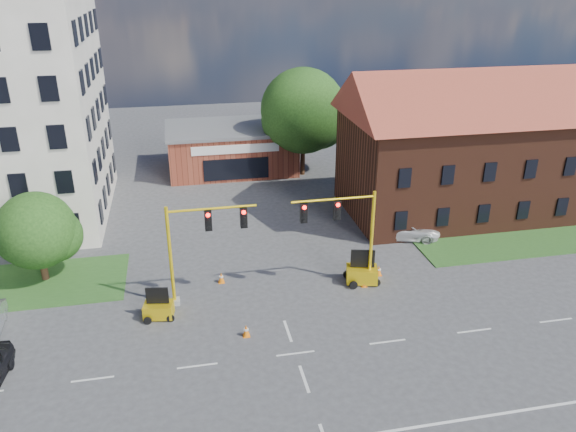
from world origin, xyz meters
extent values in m
plane|color=#3C3C3E|center=(0.00, 0.00, 0.00)|extent=(120.00, 120.00, 0.00)
cube|color=#29531F|center=(18.00, 9.00, 0.04)|extent=(14.00, 4.00, 0.08)
cube|color=maroon|center=(0.00, 30.00, 2.00)|extent=(12.00, 8.00, 4.00)
cube|color=#58585A|center=(0.00, 30.00, 4.15)|extent=(12.40, 8.40, 0.30)
cube|color=silver|center=(0.00, 25.95, 3.20)|extent=(8.00, 0.10, 0.80)
cube|color=black|center=(0.00, 25.95, 1.30)|extent=(6.00, 0.10, 2.00)
cube|color=#482215|center=(18.00, 16.00, 4.00)|extent=(20.00, 10.00, 8.00)
cylinder|color=#362413|center=(6.50, 27.00, 2.19)|extent=(0.44, 0.44, 4.38)
sphere|color=#1B3F13|center=(6.50, 27.00, 6.17)|extent=(7.91, 7.91, 7.91)
sphere|color=#1B3F13|center=(8.08, 27.30, 5.18)|extent=(5.54, 5.54, 5.54)
cylinder|color=#362413|center=(-14.00, 10.50, 1.23)|extent=(0.44, 0.44, 2.45)
sphere|color=#1B3F13|center=(-14.00, 10.50, 3.46)|extent=(4.80, 4.80, 4.80)
sphere|color=#1B3F13|center=(-13.04, 10.80, 2.90)|extent=(3.36, 3.36, 3.36)
cube|color=gray|center=(-6.00, 6.00, 0.15)|extent=(0.60, 0.60, 0.30)
cylinder|color=yellow|center=(-6.00, 6.00, 3.10)|extent=(0.20, 0.20, 6.20)
cylinder|color=yellow|center=(-3.50, 6.00, 5.90)|extent=(5.00, 0.14, 0.14)
cube|color=black|center=(-3.75, 6.00, 5.20)|extent=(0.40, 0.32, 1.20)
cube|color=black|center=(-1.75, 6.00, 5.20)|extent=(0.40, 0.32, 1.20)
sphere|color=#FF0C07|center=(-3.75, 5.82, 5.60)|extent=(0.24, 0.24, 0.24)
cube|color=gray|center=(6.00, 6.00, 0.15)|extent=(0.60, 0.60, 0.30)
cylinder|color=yellow|center=(6.00, 6.00, 3.10)|extent=(0.20, 0.20, 6.20)
cylinder|color=yellow|center=(3.50, 6.00, 5.90)|extent=(5.00, 0.14, 0.14)
cube|color=black|center=(3.75, 6.00, 5.20)|extent=(0.40, 0.32, 1.20)
cube|color=black|center=(1.75, 6.00, 5.20)|extent=(0.40, 0.32, 1.20)
sphere|color=#FF0C07|center=(3.75, 5.82, 5.60)|extent=(0.24, 0.24, 0.24)
cube|color=yellow|center=(-6.88, 4.75, 0.49)|extent=(1.76, 1.32, 0.81)
cube|color=black|center=(-6.88, 4.75, 1.43)|extent=(1.25, 0.31, 0.98)
cube|color=yellow|center=(5.59, 6.22, 0.58)|extent=(2.15, 1.70, 0.95)
cube|color=black|center=(5.59, 6.22, 1.69)|extent=(1.46, 0.49, 1.16)
cube|color=orange|center=(-2.28, 2.00, 0.02)|extent=(0.38, 0.38, 0.04)
cone|color=orange|center=(-2.28, 2.00, 0.35)|extent=(0.40, 0.40, 0.70)
cylinder|color=silver|center=(-2.28, 2.00, 0.42)|extent=(0.27, 0.27, 0.09)
cube|color=orange|center=(-3.07, 7.94, 0.02)|extent=(0.38, 0.38, 0.04)
cone|color=orange|center=(-3.07, 7.94, 0.35)|extent=(0.40, 0.40, 0.70)
cylinder|color=silver|center=(-3.07, 7.94, 0.42)|extent=(0.27, 0.27, 0.09)
cube|color=orange|center=(6.96, 6.86, 0.02)|extent=(0.38, 0.38, 0.04)
cone|color=orange|center=(6.96, 6.86, 0.35)|extent=(0.40, 0.40, 0.70)
cylinder|color=silver|center=(6.96, 6.86, 0.42)|extent=(0.27, 0.27, 0.09)
cube|color=orange|center=(5.58, 5.72, 0.02)|extent=(0.38, 0.38, 0.04)
cone|color=orange|center=(5.58, 5.72, 0.35)|extent=(0.40, 0.40, 0.70)
cylinder|color=silver|center=(5.58, 5.72, 0.42)|extent=(0.27, 0.27, 0.09)
imported|color=silver|center=(10.82, 11.76, 0.68)|extent=(5.34, 3.66, 1.36)
camera|label=1|loc=(-5.05, -23.01, 18.04)|focal=35.00mm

